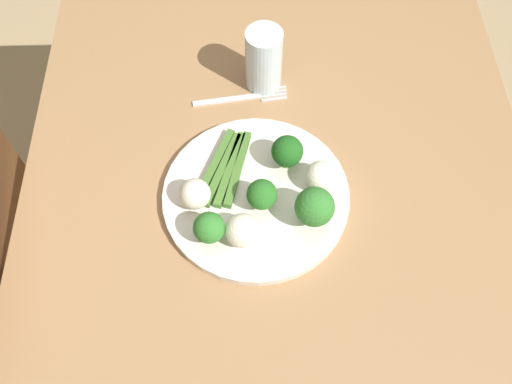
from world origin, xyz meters
TOP-DOWN VIEW (x-y plane):
  - ground_plane at (0.00, 0.00)m, footprint 6.00×6.00m
  - dining_table at (0.00, 0.00)m, footprint 1.22×0.82m
  - plate at (0.04, -0.04)m, footprint 0.29×0.29m
  - asparagus_bundle at (-0.00, -0.08)m, footprint 0.15×0.09m
  - broccoli_back at (-0.01, 0.01)m, footprint 0.05×0.05m
  - broccoli_left at (0.09, 0.05)m, footprint 0.06×0.06m
  - broccoli_back_right at (0.06, -0.03)m, footprint 0.05×0.05m
  - broccoli_front at (0.12, -0.11)m, footprint 0.05×0.05m
  - cauliflower_right at (0.12, -0.06)m, footprint 0.05×0.05m
  - cauliflower_outer_edge at (0.03, 0.06)m, footprint 0.05×0.05m
  - cauliflower_near_fork at (0.05, -0.13)m, footprint 0.05×0.05m
  - fork at (-0.16, -0.06)m, footprint 0.04×0.17m
  - water_glass at (-0.19, -0.02)m, footprint 0.06×0.06m

SIDE VIEW (x-z plane):
  - ground_plane at x=0.00m, z-range -0.02..0.00m
  - dining_table at x=0.00m, z-range 0.25..0.97m
  - fork at x=-0.16m, z-range 0.72..0.73m
  - plate at x=0.04m, z-range 0.72..0.74m
  - asparagus_bundle at x=0.00m, z-range 0.74..0.75m
  - cauliflower_near_fork at x=0.05m, z-range 0.74..0.79m
  - cauliflower_outer_edge at x=0.03m, z-range 0.74..0.79m
  - cauliflower_right at x=0.12m, z-range 0.74..0.79m
  - broccoli_back_right at x=0.06m, z-range 0.74..0.80m
  - broccoli_front at x=0.12m, z-range 0.74..0.80m
  - broccoli_back at x=-0.01m, z-range 0.74..0.80m
  - broccoli_left at x=0.09m, z-range 0.74..0.82m
  - water_glass at x=-0.19m, z-range 0.72..0.84m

